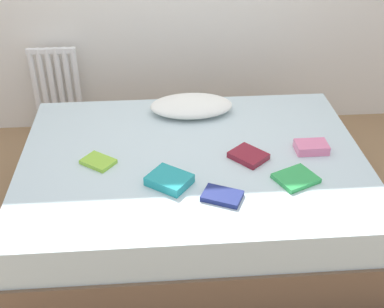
% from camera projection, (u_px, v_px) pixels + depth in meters
% --- Properties ---
extents(ground_plane, '(8.00, 8.00, 0.00)m').
position_uv_depth(ground_plane, '(193.00, 223.00, 3.15)').
color(ground_plane, '#93704C').
extents(bed, '(2.00, 1.50, 0.50)m').
position_uv_depth(bed, '(193.00, 191.00, 3.01)').
color(bed, brown).
rests_on(bed, ground).
extents(radiator, '(0.36, 0.04, 0.59)m').
position_uv_depth(radiator, '(56.00, 85.00, 3.86)').
color(radiator, white).
rests_on(radiator, ground).
extents(pillow, '(0.53, 0.32, 0.10)m').
position_uv_depth(pillow, '(191.00, 106.00, 3.28)').
color(pillow, white).
rests_on(pillow, bed).
extents(textbook_maroon, '(0.24, 0.25, 0.03)m').
position_uv_depth(textbook_maroon, '(248.00, 156.00, 2.85)').
color(textbook_maroon, maroon).
rests_on(textbook_maroon, bed).
extents(textbook_lime, '(0.21, 0.20, 0.02)m').
position_uv_depth(textbook_lime, '(98.00, 162.00, 2.81)').
color(textbook_lime, '#8CC638').
rests_on(textbook_lime, bed).
extents(textbook_pink, '(0.18, 0.13, 0.05)m').
position_uv_depth(textbook_pink, '(311.00, 147.00, 2.91)').
color(textbook_pink, pink).
rests_on(textbook_pink, bed).
extents(textbook_navy, '(0.23, 0.20, 0.03)m').
position_uv_depth(textbook_navy, '(222.00, 196.00, 2.54)').
color(textbook_navy, navy).
rests_on(textbook_navy, bed).
extents(textbook_green, '(0.26, 0.24, 0.03)m').
position_uv_depth(textbook_green, '(296.00, 178.00, 2.67)').
color(textbook_green, green).
rests_on(textbook_green, bed).
extents(textbook_teal, '(0.27, 0.26, 0.05)m').
position_uv_depth(textbook_teal, '(169.00, 180.00, 2.64)').
color(textbook_teal, teal).
rests_on(textbook_teal, bed).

